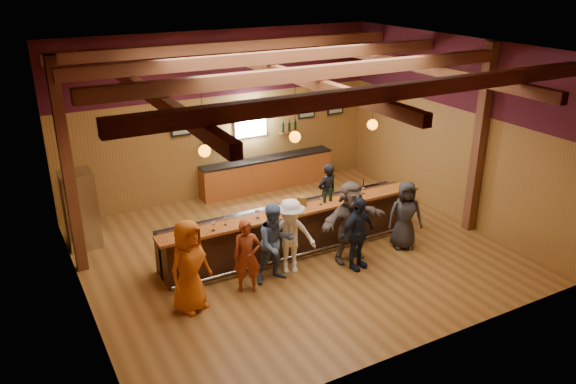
# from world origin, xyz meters

# --- Properties ---
(room) EXTENTS (9.04, 9.00, 4.52)m
(room) POSITION_xyz_m (0.00, 0.06, 3.21)
(room) COLOR brown
(room) RESTS_ON ground
(bar_counter) EXTENTS (6.30, 1.07, 1.11)m
(bar_counter) POSITION_xyz_m (0.02, 0.15, 0.52)
(bar_counter) COLOR black
(bar_counter) RESTS_ON ground
(back_bar_cabinet) EXTENTS (4.00, 0.52, 0.95)m
(back_bar_cabinet) POSITION_xyz_m (1.20, 3.72, 0.48)
(back_bar_cabinet) COLOR brown
(back_bar_cabinet) RESTS_ON ground
(window) EXTENTS (0.95, 0.09, 0.95)m
(window) POSITION_xyz_m (0.80, 3.95, 2.05)
(window) COLOR silver
(window) RESTS_ON room
(framed_pictures) EXTENTS (5.35, 0.05, 0.45)m
(framed_pictures) POSITION_xyz_m (1.67, 3.94, 2.10)
(framed_pictures) COLOR black
(framed_pictures) RESTS_ON room
(wine_shelves) EXTENTS (3.00, 0.18, 0.30)m
(wine_shelves) POSITION_xyz_m (0.80, 3.88, 1.62)
(wine_shelves) COLOR brown
(wine_shelves) RESTS_ON room
(pendant_lights) EXTENTS (4.24, 0.24, 1.37)m
(pendant_lights) POSITION_xyz_m (0.00, 0.00, 2.71)
(pendant_lights) COLOR black
(pendant_lights) RESTS_ON room
(stainless_fridge) EXTENTS (0.70, 0.70, 1.80)m
(stainless_fridge) POSITION_xyz_m (-4.10, 2.60, 0.90)
(stainless_fridge) COLOR silver
(stainless_fridge) RESTS_ON ground
(customer_orange) EXTENTS (1.04, 0.87, 1.81)m
(customer_orange) POSITION_xyz_m (-2.80, -1.04, 0.91)
(customer_orange) COLOR #BE5611
(customer_orange) RESTS_ON ground
(customer_redvest) EXTENTS (0.65, 0.54, 1.51)m
(customer_redvest) POSITION_xyz_m (-1.60, -0.96, 0.76)
(customer_redvest) COLOR maroon
(customer_redvest) RESTS_ON ground
(customer_denim) EXTENTS (0.84, 0.67, 1.68)m
(customer_denim) POSITION_xyz_m (-0.94, -0.89, 0.84)
(customer_denim) COLOR #455F8B
(customer_denim) RESTS_ON ground
(customer_white) EXTENTS (1.21, 0.93, 1.65)m
(customer_white) POSITION_xyz_m (-0.50, -0.73, 0.82)
(customer_white) COLOR white
(customer_white) RESTS_ON ground
(customer_navy) EXTENTS (1.01, 0.59, 1.62)m
(customer_navy) POSITION_xyz_m (0.81, -1.26, 0.81)
(customer_navy) COLOR #181F30
(customer_navy) RESTS_ON ground
(customer_brown) EXTENTS (1.72, 0.64, 1.82)m
(customer_brown) POSITION_xyz_m (0.88, -0.87, 0.91)
(customer_brown) COLOR #63554F
(customer_brown) RESTS_ON ground
(customer_dark) EXTENTS (0.92, 0.79, 1.60)m
(customer_dark) POSITION_xyz_m (2.31, -0.99, 0.80)
(customer_dark) COLOR #292A2C
(customer_dark) RESTS_ON ground
(bartender) EXTENTS (0.62, 0.47, 1.56)m
(bartender) POSITION_xyz_m (1.48, 0.99, 0.78)
(bartender) COLOR black
(bartender) RESTS_ON ground
(ice_bucket) EXTENTS (0.21, 0.21, 0.22)m
(ice_bucket) POSITION_xyz_m (0.16, -0.04, 1.22)
(ice_bucket) COLOR brown
(ice_bucket) RESTS_ON bar_counter
(bottle_a) EXTENTS (0.07, 0.07, 0.33)m
(bottle_a) POSITION_xyz_m (0.71, -0.11, 1.24)
(bottle_a) COLOR black
(bottle_a) RESTS_ON bar_counter
(bottle_b) EXTENTS (0.08, 0.08, 0.39)m
(bottle_b) POSITION_xyz_m (0.87, -0.10, 1.26)
(bottle_b) COLOR black
(bottle_b) RESTS_ON bar_counter
(glass_a) EXTENTS (0.08, 0.08, 0.19)m
(glass_a) POSITION_xyz_m (-2.35, -0.24, 1.24)
(glass_a) COLOR silver
(glass_a) RESTS_ON bar_counter
(glass_b) EXTENTS (0.09, 0.09, 0.19)m
(glass_b) POSITION_xyz_m (-2.01, -0.26, 1.25)
(glass_b) COLOR silver
(glass_b) RESTS_ON bar_counter
(glass_c) EXTENTS (0.08, 0.08, 0.18)m
(glass_c) POSITION_xyz_m (-1.69, -0.14, 1.24)
(glass_c) COLOR silver
(glass_c) RESTS_ON bar_counter
(glass_d) EXTENTS (0.09, 0.09, 0.20)m
(glass_d) POSITION_xyz_m (-0.98, -0.16, 1.25)
(glass_d) COLOR silver
(glass_d) RESTS_ON bar_counter
(glass_e) EXTENTS (0.08, 0.08, 0.19)m
(glass_e) POSITION_xyz_m (-0.57, -0.14, 1.24)
(glass_e) COLOR silver
(glass_e) RESTS_ON bar_counter
(glass_f) EXTENTS (0.08, 0.08, 0.18)m
(glass_f) POSITION_xyz_m (0.56, -0.17, 1.24)
(glass_f) COLOR silver
(glass_f) RESTS_ON bar_counter
(glass_g) EXTENTS (0.08, 0.08, 0.18)m
(glass_g) POSITION_xyz_m (1.50, -0.11, 1.24)
(glass_g) COLOR silver
(glass_g) RESTS_ON bar_counter
(glass_h) EXTENTS (0.07, 0.07, 0.17)m
(glass_h) POSITION_xyz_m (1.76, -0.12, 1.23)
(glass_h) COLOR silver
(glass_h) RESTS_ON bar_counter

